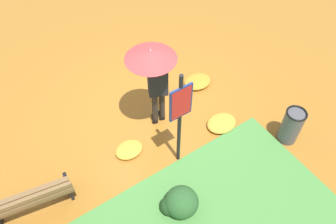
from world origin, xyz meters
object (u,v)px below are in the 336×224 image
(handbag, at_px, (163,89))
(info_sign_post, at_px, (180,112))
(person_with_umbrella, at_px, (154,69))
(park_bench, at_px, (32,202))
(trash_bin, at_px, (291,126))

(handbag, bearing_deg, info_sign_post, 66.63)
(handbag, bearing_deg, person_with_umbrella, 47.73)
(person_with_umbrella, height_order, park_bench, person_with_umbrella)
(handbag, xyz_separation_m, park_bench, (3.48, 1.26, 0.28))
(person_with_umbrella, height_order, trash_bin, person_with_umbrella)
(info_sign_post, relative_size, trash_bin, 2.76)
(park_bench, height_order, trash_bin, trash_bin)
(person_with_umbrella, xyz_separation_m, handbag, (-0.60, -0.66, -1.42))
(person_with_umbrella, distance_m, park_bench, 3.16)
(park_bench, bearing_deg, person_with_umbrella, -168.23)
(park_bench, bearing_deg, trash_bin, 165.14)
(handbag, relative_size, trash_bin, 0.44)
(person_with_umbrella, xyz_separation_m, trash_bin, (-2.05, 1.91, -1.13))
(park_bench, bearing_deg, handbag, -160.09)
(trash_bin, bearing_deg, info_sign_post, -21.00)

